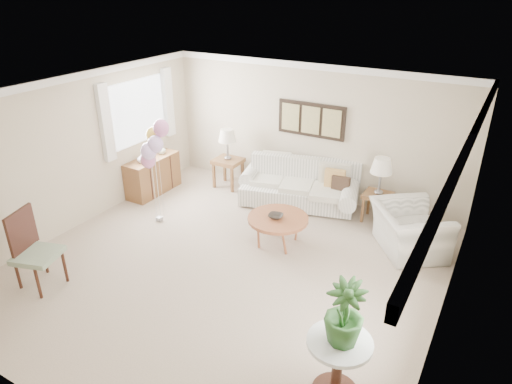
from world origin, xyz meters
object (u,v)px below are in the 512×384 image
sofa (299,187)px  balloon_cluster (153,144)px  coffee_table (278,219)px  armchair (409,230)px  accent_chair (33,248)px

sofa → balloon_cluster: size_ratio=1.35×
coffee_table → armchair: 2.07m
sofa → armchair: size_ratio=2.23×
coffee_table → armchair: (1.88, 0.87, -0.09)m
balloon_cluster → armchair: bearing=16.7°
armchair → balloon_cluster: 4.39m
sofa → accent_chair: bearing=-117.2°
sofa → balloon_cluster: 2.87m
coffee_table → balloon_cluster: (-2.19, -0.35, 1.00)m
coffee_table → accent_chair: (-2.47, -2.64, 0.13)m
accent_chair → balloon_cluster: size_ratio=0.59×
armchair → balloon_cluster: bearing=70.3°
sofa → accent_chair: accent_chair is taller
coffee_table → accent_chair: bearing=-133.1°
sofa → armchair: (2.21, -0.66, 0.03)m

